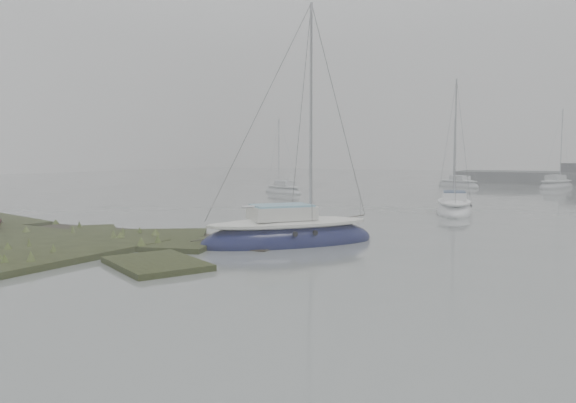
% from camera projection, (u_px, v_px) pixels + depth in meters
% --- Properties ---
extents(ground, '(160.00, 160.00, 0.00)m').
position_uv_depth(ground, '(419.00, 199.00, 44.65)').
color(ground, slate).
rests_on(ground, ground).
extents(sailboat_main, '(6.45, 7.18, 10.30)m').
position_uv_depth(sailboat_main, '(289.00, 236.00, 22.49)').
color(sailboat_main, '#0E1138').
rests_on(sailboat_main, ground).
extents(sailboat_white, '(3.58, 6.58, 8.84)m').
position_uv_depth(sailboat_white, '(454.00, 209.00, 34.08)').
color(sailboat_white, silver).
rests_on(sailboat_white, ground).
extents(sailboat_far_a, '(5.49, 3.81, 7.42)m').
position_uv_depth(sailboat_far_a, '(283.00, 191.00, 51.55)').
color(sailboat_far_a, silver).
rests_on(sailboat_far_a, ground).
extents(sailboat_far_b, '(4.11, 6.70, 8.99)m').
position_uv_depth(sailboat_far_b, '(556.00, 185.00, 59.33)').
color(sailboat_far_b, '#A8ADB2').
rests_on(sailboat_far_b, ground).
extents(sailboat_far_c, '(5.81, 4.63, 8.04)m').
position_uv_depth(sailboat_far_c, '(458.00, 185.00, 61.37)').
color(sailboat_far_c, silver).
rests_on(sailboat_far_c, ground).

